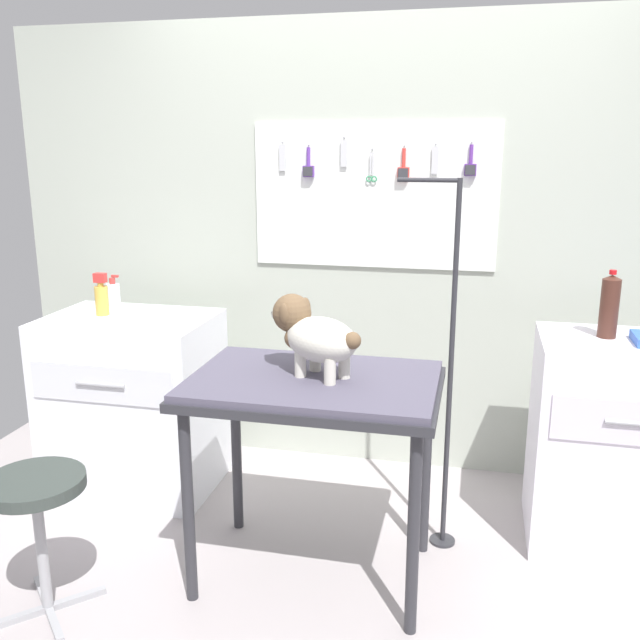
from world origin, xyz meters
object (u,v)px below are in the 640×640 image
(dog, at_px, (313,334))
(counter_left, at_px, (134,402))
(grooming_table, at_px, (314,399))
(detangler_spray, at_px, (102,297))
(stool, at_px, (37,502))
(soda_bottle, at_px, (609,306))
(grooming_arm, at_px, (448,384))
(cabinet_right, at_px, (615,443))

(dog, xyz_separation_m, counter_left, (-1.04, 0.51, -0.56))
(grooming_table, xyz_separation_m, detangler_spray, (-1.19, 0.55, 0.22))
(stool, bearing_deg, soda_bottle, 27.00)
(grooming_arm, relative_size, soda_bottle, 5.49)
(detangler_spray, distance_m, soda_bottle, 2.31)
(grooming_table, distance_m, grooming_arm, 0.60)
(dog, distance_m, soda_bottle, 1.26)
(grooming_table, xyz_separation_m, soda_bottle, (1.12, 0.58, 0.29))
(counter_left, height_order, detangler_spray, detangler_spray)
(grooming_table, distance_m, detangler_spray, 1.33)
(cabinet_right, distance_m, soda_bottle, 0.59)
(counter_left, bearing_deg, grooming_table, -27.19)
(grooming_arm, xyz_separation_m, stool, (-1.40, -0.80, -0.28))
(dog, height_order, cabinet_right, dog)
(stool, xyz_separation_m, soda_bottle, (2.03, 1.03, 0.59))
(grooming_arm, xyz_separation_m, soda_bottle, (0.63, 0.23, 0.31))
(dog, relative_size, detangler_spray, 1.95)
(counter_left, height_order, stool, counter_left)
(dog, relative_size, soda_bottle, 1.42)
(counter_left, xyz_separation_m, cabinet_right, (2.25, -0.01, 0.01))
(stool, height_order, detangler_spray, detangler_spray)
(grooming_table, xyz_separation_m, cabinet_right, (1.19, 0.53, -0.29))
(counter_left, distance_m, soda_bottle, 2.26)
(cabinet_right, bearing_deg, counter_left, 179.84)
(grooming_arm, bearing_deg, grooming_table, -144.77)
(grooming_table, relative_size, counter_left, 1.08)
(grooming_arm, distance_m, cabinet_right, 0.78)
(cabinet_right, bearing_deg, dog, -157.09)
(grooming_arm, bearing_deg, cabinet_right, 15.15)
(counter_left, xyz_separation_m, stool, (0.14, -1.00, 0.01))
(dog, height_order, stool, dog)
(grooming_table, relative_size, stool, 1.75)
(grooming_table, bearing_deg, counter_left, 152.81)
(counter_left, height_order, cabinet_right, cabinet_right)
(cabinet_right, relative_size, soda_bottle, 3.18)
(dog, relative_size, cabinet_right, 0.45)
(detangler_spray, height_order, soda_bottle, soda_bottle)
(grooming_table, xyz_separation_m, stool, (-0.91, -0.46, -0.30))
(grooming_table, height_order, stool, grooming_table)
(grooming_table, height_order, counter_left, counter_left)
(dog, distance_m, detangler_spray, 1.30)
(grooming_arm, relative_size, dog, 3.87)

